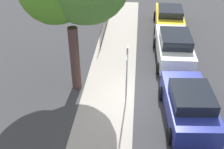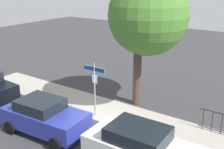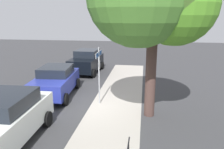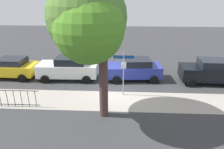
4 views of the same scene
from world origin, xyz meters
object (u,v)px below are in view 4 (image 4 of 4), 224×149
object	(u,v)px
street_sign	(124,66)
car_yellow	(10,67)
shade_tree	(87,20)
car_white	(68,68)
car_black	(209,71)
car_blue	(135,69)

from	to	relation	value
street_sign	car_yellow	bearing A→B (deg)	-16.39
shade_tree	car_white	distance (m)	7.15
car_yellow	shade_tree	bearing A→B (deg)	145.40
car_black	car_white	xyz separation A→B (m)	(10.68, -0.22, -0.01)
car_black	car_white	size ratio (longest dim) A/B	0.89
car_yellow	car_blue	bearing A→B (deg)	-178.23
car_black	shade_tree	bearing A→B (deg)	33.33
street_sign	car_yellow	world-z (taller)	street_sign
car_white	car_blue	bearing A→B (deg)	-179.36
street_sign	car_black	xyz separation A→B (m)	(-6.39, -2.33, -1.12)
shade_tree	car_white	xyz separation A→B (m)	(2.49, -5.15, -4.30)
car_blue	car_black	bearing A→B (deg)	171.62
car_blue	car_white	size ratio (longest dim) A/B	0.91
car_black	car_yellow	world-z (taller)	car_black
shade_tree	car_yellow	size ratio (longest dim) A/B	1.70
car_blue	car_yellow	bearing A→B (deg)	-3.79
shade_tree	car_white	bearing A→B (deg)	-64.18
shade_tree	car_white	world-z (taller)	shade_tree
car_blue	car_white	xyz separation A→B (m)	(5.17, 0.18, 0.06)
shade_tree	car_white	size ratio (longest dim) A/B	1.57
street_sign	car_blue	world-z (taller)	street_sign
street_sign	shade_tree	bearing A→B (deg)	55.23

